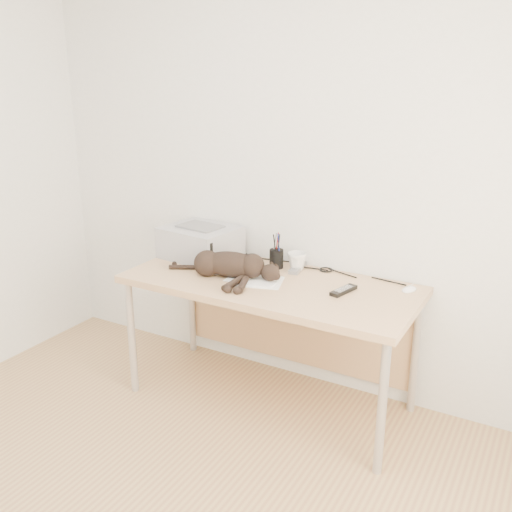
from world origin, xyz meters
The scene contains 11 objects.
wall_back centered at (0.00, 1.75, 1.30)m, with size 3.50×3.50×0.00m, color white.
desk centered at (0.00, 1.48, 0.61)m, with size 1.60×0.70×0.74m.
printer centered at (-0.57, 1.56, 0.84)m, with size 0.46×0.41×0.20m.
papers centered at (-0.07, 1.36, 0.74)m, with size 0.34×0.27×0.01m.
cat centered at (-0.24, 1.34, 0.81)m, with size 0.68×0.33×0.15m.
mug centered at (0.05, 1.63, 0.79)m, with size 0.11×0.11×0.10m, color white.
pen_cup centered at (-0.07, 1.61, 0.80)m, with size 0.08×0.08×0.21m.
remote_grey centered at (0.05, 1.64, 0.75)m, with size 0.05×0.19×0.02m, color slate.
remote_black centered at (0.41, 1.44, 0.75)m, with size 0.05×0.18×0.02m, color black.
mouse centered at (0.70, 1.63, 0.76)m, with size 0.06×0.10×0.03m, color white.
cable_tangle centered at (0.00, 1.70, 0.75)m, with size 1.36×0.08×0.01m, color black, non-canonical shape.
Camera 1 is at (1.36, -1.18, 1.84)m, focal length 40.00 mm.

